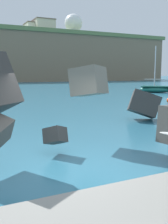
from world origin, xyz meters
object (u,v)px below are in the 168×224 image
at_px(station_building_central, 43,28).
at_px(boat_mid_centre, 157,89).
at_px(radar_dome, 73,26).
at_px(station_building_west, 34,29).

bearing_deg(station_building_central, boat_mid_centre, -94.53).
height_order(boat_mid_centre, radar_dome, radar_dome).
distance_m(station_building_west, station_building_central, 3.71).
xyz_separation_m(boat_mid_centre, station_building_west, (2.34, 68.01, 17.47)).
distance_m(boat_mid_centre, station_building_central, 68.32).
xyz_separation_m(radar_dome, station_building_west, (-16.39, -2.31, -2.81)).
height_order(radar_dome, station_building_west, radar_dome).
xyz_separation_m(radar_dome, station_building_central, (-13.52, -4.61, -2.31)).
distance_m(radar_dome, station_building_west, 16.79).
xyz_separation_m(boat_mid_centre, station_building_central, (5.21, 65.71, 17.97)).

